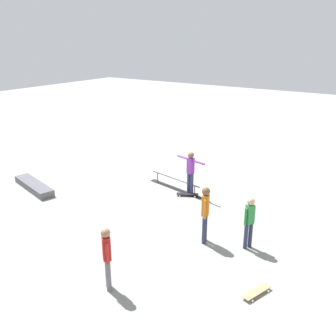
% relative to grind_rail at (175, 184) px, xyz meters
% --- Properties ---
extents(ground_plane, '(60.00, 60.00, 0.00)m').
position_rel_grind_rail_xyz_m(ground_plane, '(0.08, 0.63, -0.19)').
color(ground_plane, gray).
extents(grind_rail, '(2.60, 0.73, 0.43)m').
position_rel_grind_rail_xyz_m(grind_rail, '(0.00, 0.00, 0.00)').
color(grind_rail, black).
rests_on(grind_rail, ground_plane).
extents(skate_ledge, '(2.47, 1.12, 0.26)m').
position_rel_grind_rail_xyz_m(skate_ledge, '(4.50, 3.03, -0.06)').
color(skate_ledge, '#595960').
rests_on(skate_ledge, ground_plane).
extents(skater_main, '(1.31, 0.40, 1.65)m').
position_rel_grind_rail_xyz_m(skater_main, '(-0.75, 0.15, 0.77)').
color(skater_main, '#2D3351').
rests_on(skater_main, ground_plane).
extents(skateboard_main, '(0.80, 0.56, 0.09)m').
position_rel_grind_rail_xyz_m(skateboard_main, '(-0.74, 0.32, -0.12)').
color(skateboard_main, black).
rests_on(skateboard_main, ground_plane).
extents(bystander_orange_shirt, '(0.26, 0.38, 1.68)m').
position_rel_grind_rail_xyz_m(bystander_orange_shirt, '(-2.78, 2.80, 0.76)').
color(bystander_orange_shirt, '#2D3351').
rests_on(bystander_orange_shirt, ground_plane).
extents(bystander_green_shirt, '(0.25, 0.33, 1.51)m').
position_rel_grind_rail_xyz_m(bystander_green_shirt, '(-3.93, 2.42, 0.67)').
color(bystander_green_shirt, '#2D3351').
rests_on(bystander_green_shirt, ground_plane).
extents(bystander_red_shirt, '(0.31, 0.29, 1.57)m').
position_rel_grind_rail_xyz_m(bystander_red_shirt, '(-1.93, 5.87, 0.70)').
color(bystander_red_shirt, slate).
rests_on(bystander_red_shirt, ground_plane).
extents(loose_skateboard_natural, '(0.45, 0.82, 0.09)m').
position_rel_grind_rail_xyz_m(loose_skateboard_natural, '(-4.87, 4.17, -0.12)').
color(loose_skateboard_natural, tan).
rests_on(loose_skateboard_natural, ground_plane).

